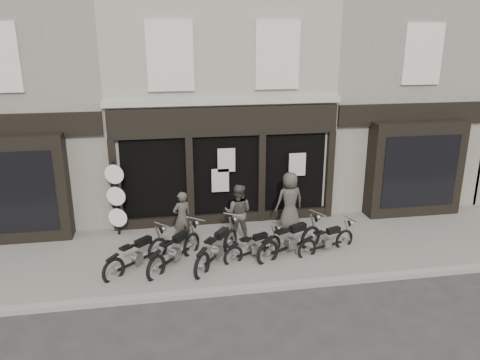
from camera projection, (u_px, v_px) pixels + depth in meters
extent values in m
plane|color=#2D2B28|center=(242.00, 267.00, 12.62)|extent=(90.00, 90.00, 0.00)
cube|color=slate|center=(236.00, 250.00, 13.45)|extent=(30.00, 4.20, 0.12)
cube|color=gray|center=(251.00, 289.00, 11.42)|extent=(30.00, 0.25, 0.13)
cube|color=#A29E8B|center=(213.00, 89.00, 17.03)|extent=(7.20, 6.00, 8.20)
cube|color=black|center=(225.00, 121.00, 14.33)|extent=(7.10, 0.18, 0.90)
cube|color=black|center=(226.00, 181.00, 14.97)|extent=(6.50, 0.10, 2.95)
cube|color=black|center=(226.00, 219.00, 15.29)|extent=(7.10, 0.20, 0.44)
cube|color=#B0A998|center=(225.00, 102.00, 14.18)|extent=(7.30, 0.22, 0.18)
cube|color=silver|center=(170.00, 56.00, 13.51)|extent=(1.35, 0.12, 2.00)
cube|color=black|center=(170.00, 56.00, 13.54)|extent=(1.05, 0.06, 1.70)
cube|color=silver|center=(277.00, 55.00, 14.03)|extent=(1.35, 0.12, 2.00)
cube|color=black|center=(277.00, 55.00, 14.06)|extent=(1.05, 0.06, 1.70)
cube|color=black|center=(115.00, 186.00, 14.32)|extent=(0.22, 0.22, 3.00)
cube|color=black|center=(190.00, 182.00, 14.69)|extent=(0.22, 0.22, 3.00)
cube|color=black|center=(261.00, 179.00, 15.07)|extent=(0.22, 0.22, 3.00)
cube|color=black|center=(329.00, 175.00, 15.44)|extent=(0.22, 0.22, 3.00)
cube|color=beige|center=(226.00, 160.00, 14.58)|extent=(0.55, 0.04, 0.75)
cube|color=beige|center=(297.00, 165.00, 15.03)|extent=(0.55, 0.04, 0.75)
cube|color=beige|center=(220.00, 180.00, 14.74)|extent=(0.55, 0.04, 0.75)
cube|color=gray|center=(29.00, 92.00, 15.99)|extent=(5.50, 6.00, 8.20)
cube|color=black|center=(11.00, 189.00, 13.56)|extent=(3.20, 0.70, 3.20)
cube|color=black|center=(7.00, 193.00, 13.24)|extent=(2.60, 0.06, 2.40)
cube|color=black|center=(5.00, 126.00, 13.31)|extent=(5.40, 0.16, 0.70)
cube|color=gray|center=(377.00, 86.00, 18.06)|extent=(5.50, 6.00, 8.20)
cube|color=black|center=(415.00, 169.00, 15.63)|extent=(3.20, 0.70, 3.20)
cube|color=black|center=(420.00, 172.00, 15.31)|extent=(2.60, 0.06, 2.40)
cube|color=black|center=(416.00, 114.00, 15.38)|extent=(5.40, 0.16, 0.70)
cube|color=silver|center=(423.00, 54.00, 14.82)|extent=(1.30, 0.10, 1.90)
cube|color=black|center=(422.00, 54.00, 14.84)|extent=(1.00, 0.06, 1.60)
torus|color=black|center=(157.00, 250.00, 12.84)|extent=(0.58, 0.54, 0.70)
torus|color=black|center=(114.00, 271.00, 11.71)|extent=(0.58, 0.54, 0.70)
cube|color=black|center=(137.00, 261.00, 12.29)|extent=(0.93, 0.87, 0.06)
cube|color=gray|center=(137.00, 258.00, 12.28)|extent=(0.31, 0.30, 0.27)
cube|color=black|center=(143.00, 241.00, 12.35)|extent=(0.47, 0.45, 0.17)
cube|color=black|center=(126.00, 248.00, 11.90)|extent=(0.37, 0.36, 0.06)
cylinder|color=gray|center=(162.00, 225.00, 12.81)|extent=(0.43, 0.46, 0.04)
torus|color=black|center=(191.00, 245.00, 13.10)|extent=(0.54, 0.63, 0.73)
torus|color=black|center=(156.00, 268.00, 11.80)|extent=(0.54, 0.63, 0.73)
cube|color=black|center=(175.00, 258.00, 12.47)|extent=(0.85, 1.02, 0.06)
cube|color=gray|center=(175.00, 254.00, 12.46)|extent=(0.31, 0.32, 0.28)
cube|color=black|center=(180.00, 237.00, 12.55)|extent=(0.45, 0.50, 0.18)
cube|color=black|center=(166.00, 244.00, 12.04)|extent=(0.37, 0.39, 0.06)
cylinder|color=gray|center=(196.00, 219.00, 13.08)|extent=(0.51, 0.42, 0.04)
torus|color=black|center=(230.00, 242.00, 13.27)|extent=(0.52, 0.68, 0.76)
torus|color=black|center=(202.00, 266.00, 11.88)|extent=(0.52, 0.68, 0.76)
cube|color=black|center=(217.00, 255.00, 12.59)|extent=(0.81, 1.11, 0.07)
cube|color=gray|center=(217.00, 251.00, 12.58)|extent=(0.32, 0.33, 0.29)
cube|color=black|center=(222.00, 233.00, 12.69)|extent=(0.45, 0.53, 0.19)
cube|color=black|center=(211.00, 241.00, 12.14)|extent=(0.37, 0.40, 0.07)
cylinder|color=gray|center=(234.00, 215.00, 13.27)|extent=(0.55, 0.40, 0.04)
torus|color=black|center=(272.00, 245.00, 13.23)|extent=(0.59, 0.31, 0.61)
torus|color=black|center=(233.00, 257.00, 12.56)|extent=(0.59, 0.31, 0.61)
cube|color=black|center=(253.00, 252.00, 12.91)|extent=(0.99, 0.45, 0.05)
cube|color=gray|center=(254.00, 249.00, 12.89)|extent=(0.26, 0.23, 0.23)
cube|color=black|center=(260.00, 236.00, 12.90)|extent=(0.44, 0.30, 0.15)
cube|color=black|center=(245.00, 239.00, 12.63)|extent=(0.32, 0.27, 0.05)
cylinder|color=gray|center=(278.00, 225.00, 13.15)|extent=(0.23, 0.49, 0.03)
torus|color=black|center=(310.00, 238.00, 13.50)|extent=(0.72, 0.43, 0.75)
torus|color=black|center=(268.00, 253.00, 12.59)|extent=(0.72, 0.43, 0.75)
cube|color=black|center=(290.00, 247.00, 13.06)|extent=(1.20, 0.65, 0.07)
cube|color=gray|center=(290.00, 244.00, 13.04)|extent=(0.33, 0.30, 0.29)
cube|color=black|center=(298.00, 228.00, 13.07)|extent=(0.54, 0.40, 0.19)
cube|color=black|center=(281.00, 232.00, 12.70)|extent=(0.40, 0.35, 0.07)
cylinder|color=gray|center=(318.00, 213.00, 13.42)|extent=(0.33, 0.59, 0.04)
torus|color=black|center=(344.00, 240.00, 13.56)|extent=(0.62, 0.29, 0.63)
torus|color=black|center=(307.00, 250.00, 12.94)|extent=(0.62, 0.29, 0.63)
cube|color=black|center=(326.00, 246.00, 13.26)|extent=(1.05, 0.41, 0.06)
cube|color=gray|center=(327.00, 243.00, 13.25)|extent=(0.26, 0.23, 0.24)
cube|color=black|center=(333.00, 230.00, 13.25)|extent=(0.45, 0.29, 0.16)
cube|color=black|center=(319.00, 233.00, 12.99)|extent=(0.32, 0.27, 0.06)
cylinder|color=gray|center=(351.00, 219.00, 13.47)|extent=(0.21, 0.51, 0.03)
imported|color=#403B35|center=(182.00, 217.00, 13.61)|extent=(0.68, 0.58, 1.57)
imported|color=#49423B|center=(238.00, 212.00, 13.79)|extent=(1.00, 0.89, 1.72)
imported|color=#433D38|center=(290.00, 201.00, 14.62)|extent=(0.98, 0.73, 1.82)
cylinder|color=black|center=(120.00, 237.00, 14.43)|extent=(0.38, 0.38, 0.06)
cylinder|color=black|center=(116.00, 201.00, 14.07)|extent=(0.07, 0.07, 2.43)
cylinder|color=black|center=(114.00, 174.00, 13.79)|extent=(0.58, 0.22, 0.59)
cylinder|color=silver|center=(114.00, 174.00, 13.76)|extent=(0.57, 0.19, 0.59)
cylinder|color=black|center=(116.00, 196.00, 13.99)|extent=(0.58, 0.22, 0.59)
cylinder|color=silver|center=(116.00, 196.00, 13.97)|extent=(0.57, 0.19, 0.59)
cylinder|color=black|center=(118.00, 217.00, 14.20)|extent=(0.58, 0.22, 0.59)
cylinder|color=silver|center=(118.00, 218.00, 14.17)|extent=(0.57, 0.19, 0.59)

